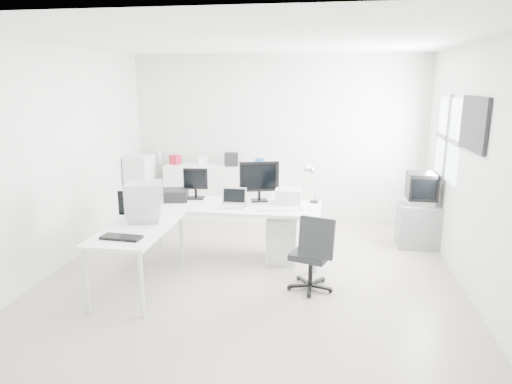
% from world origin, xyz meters
% --- Properties ---
extents(floor, '(5.00, 5.00, 0.01)m').
position_xyz_m(floor, '(0.00, 0.00, 0.00)').
color(floor, beige).
rests_on(floor, ground).
extents(ceiling, '(5.00, 5.00, 0.01)m').
position_xyz_m(ceiling, '(0.00, 0.00, 2.80)').
color(ceiling, white).
rests_on(ceiling, back_wall).
extents(back_wall, '(5.00, 0.02, 2.80)m').
position_xyz_m(back_wall, '(0.00, 2.50, 1.40)').
color(back_wall, silver).
rests_on(back_wall, floor).
extents(left_wall, '(0.02, 5.00, 2.80)m').
position_xyz_m(left_wall, '(-2.50, 0.00, 1.40)').
color(left_wall, silver).
rests_on(left_wall, floor).
extents(right_wall, '(0.02, 5.00, 2.80)m').
position_xyz_m(right_wall, '(2.50, 0.00, 1.40)').
color(right_wall, silver).
rests_on(right_wall, floor).
extents(window, '(0.02, 1.20, 1.10)m').
position_xyz_m(window, '(2.48, 1.20, 1.60)').
color(window, white).
rests_on(window, right_wall).
extents(wall_picture, '(0.04, 0.90, 0.60)m').
position_xyz_m(wall_picture, '(2.47, 0.10, 1.90)').
color(wall_picture, black).
rests_on(wall_picture, right_wall).
extents(main_desk, '(2.40, 0.80, 0.75)m').
position_xyz_m(main_desk, '(-0.38, 0.44, 0.38)').
color(main_desk, silver).
rests_on(main_desk, floor).
extents(side_desk, '(0.70, 1.40, 0.75)m').
position_xyz_m(side_desk, '(-1.23, -0.66, 0.38)').
color(side_desk, silver).
rests_on(side_desk, floor).
extents(drawer_pedestal, '(0.40, 0.50, 0.60)m').
position_xyz_m(drawer_pedestal, '(0.32, 0.49, 0.30)').
color(drawer_pedestal, silver).
rests_on(drawer_pedestal, floor).
extents(inkjet_printer, '(0.49, 0.42, 0.15)m').
position_xyz_m(inkjet_printer, '(-1.23, 0.54, 0.83)').
color(inkjet_printer, black).
rests_on(inkjet_printer, main_desk).
extents(lcd_monitor_small, '(0.36, 0.22, 0.43)m').
position_xyz_m(lcd_monitor_small, '(-0.93, 0.69, 0.96)').
color(lcd_monitor_small, black).
rests_on(lcd_monitor_small, main_desk).
extents(lcd_monitor_large, '(0.58, 0.37, 0.56)m').
position_xyz_m(lcd_monitor_large, '(-0.03, 0.69, 1.03)').
color(lcd_monitor_large, black).
rests_on(lcd_monitor_large, main_desk).
extents(laptop, '(0.35, 0.36, 0.23)m').
position_xyz_m(laptop, '(-0.33, 0.34, 0.86)').
color(laptop, '#B7B7BA').
rests_on(laptop, main_desk).
extents(white_keyboard, '(0.45, 0.22, 0.02)m').
position_xyz_m(white_keyboard, '(0.27, 0.29, 0.76)').
color(white_keyboard, silver).
rests_on(white_keyboard, main_desk).
extents(white_mouse, '(0.06, 0.06, 0.06)m').
position_xyz_m(white_mouse, '(0.57, 0.34, 0.78)').
color(white_mouse, silver).
rests_on(white_mouse, main_desk).
extents(laser_printer, '(0.35, 0.30, 0.19)m').
position_xyz_m(laser_printer, '(0.37, 0.66, 0.85)').
color(laser_printer, silver).
rests_on(laser_printer, main_desk).
extents(desk_lamp, '(0.17, 0.17, 0.42)m').
position_xyz_m(desk_lamp, '(0.72, 0.74, 0.96)').
color(desk_lamp, silver).
rests_on(desk_lamp, main_desk).
extents(crt_monitor, '(0.45, 0.45, 0.42)m').
position_xyz_m(crt_monitor, '(-1.23, -0.41, 0.96)').
color(crt_monitor, '#B7B7BA').
rests_on(crt_monitor, side_desk).
extents(black_keyboard, '(0.44, 0.20, 0.03)m').
position_xyz_m(black_keyboard, '(-1.23, -1.06, 0.76)').
color(black_keyboard, black).
rests_on(black_keyboard, side_desk).
extents(office_chair, '(0.68, 0.68, 0.93)m').
position_xyz_m(office_chair, '(0.73, -0.36, 0.46)').
color(office_chair, '#242629').
rests_on(office_chair, floor).
extents(tv_cabinet, '(0.58, 0.48, 0.64)m').
position_xyz_m(tv_cabinet, '(2.22, 1.32, 0.32)').
color(tv_cabinet, slate).
rests_on(tv_cabinet, floor).
extents(crt_tv, '(0.50, 0.48, 0.45)m').
position_xyz_m(crt_tv, '(2.22, 1.32, 0.86)').
color(crt_tv, black).
rests_on(crt_tv, tv_cabinet).
extents(sideboard, '(1.89, 0.47, 0.95)m').
position_xyz_m(sideboard, '(-0.96, 2.24, 0.47)').
color(sideboard, silver).
rests_on(sideboard, floor).
extents(clutter_box_a, '(0.20, 0.19, 0.16)m').
position_xyz_m(clutter_box_a, '(-1.76, 2.24, 1.02)').
color(clutter_box_a, maroon).
rests_on(clutter_box_a, sideboard).
extents(clutter_box_b, '(0.19, 0.17, 0.15)m').
position_xyz_m(clutter_box_b, '(-1.26, 2.24, 1.02)').
color(clutter_box_b, silver).
rests_on(clutter_box_b, sideboard).
extents(clutter_box_c, '(0.27, 0.26, 0.22)m').
position_xyz_m(clutter_box_c, '(-0.76, 2.24, 1.06)').
color(clutter_box_c, black).
rests_on(clutter_box_c, sideboard).
extents(clutter_box_d, '(0.16, 0.14, 0.14)m').
position_xyz_m(clutter_box_d, '(-0.26, 2.24, 1.01)').
color(clutter_box_d, '#184CAA').
rests_on(clutter_box_d, sideboard).
extents(clutter_bottle, '(0.07, 0.07, 0.22)m').
position_xyz_m(clutter_bottle, '(-2.06, 2.28, 1.06)').
color(clutter_bottle, silver).
rests_on(clutter_bottle, sideboard).
extents(filing_cabinet, '(0.39, 0.47, 1.13)m').
position_xyz_m(filing_cabinet, '(-2.28, 1.91, 0.56)').
color(filing_cabinet, silver).
rests_on(filing_cabinet, floor).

